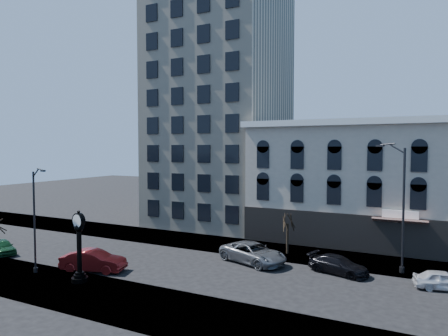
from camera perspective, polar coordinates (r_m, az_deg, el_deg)
The scene contains 14 objects.
ground at distance 34.09m, azimuth -6.21°, elevation -13.79°, with size 160.00×160.00×0.00m, color black.
sidewalk_far at distance 40.79m, azimuth 0.01°, elevation -10.88°, with size 160.00×6.00×0.12m, color gray.
sidewalk_near at distance 28.05m, azimuth -15.54°, elevation -17.51°, with size 160.00×6.00×0.12m, color gray.
cream_tower at distance 52.93m, azimuth -0.65°, elevation 13.31°, with size 15.90×15.40×42.50m.
victorian_row at distance 43.84m, azimuth 19.01°, elevation -2.20°, with size 22.60×11.19×12.50m.
street_clock at distance 31.11m, azimuth -19.98°, elevation -10.89°, with size 1.18×1.18×5.19m.
street_lamp_near at distance 33.41m, azimuth -25.19°, elevation -3.21°, with size 2.08×0.87×8.31m.
street_lamp_far at distance 33.73m, azimuth 23.15°, elevation -0.65°, with size 2.58×1.02×10.22m.
bare_tree_far at distance 37.01m, azimuth 9.07°, elevation -6.94°, with size 2.59×2.59×4.45m.
car_near_a at distance 42.62m, azimuth -29.10°, elevation -9.81°, with size 1.58×3.93×1.34m, color #143F1E.
car_near_b at distance 34.08m, azimuth -18.14°, elevation -12.47°, with size 1.77×5.08×1.67m, color maroon.
car_far_a at distance 34.73m, azimuth 4.17°, elevation -12.01°, with size 2.81×6.10×1.69m, color #595B60.
car_far_b at distance 33.14m, azimuth 16.02°, elevation -13.15°, with size 1.92×4.73×1.37m, color black.
car_far_c at distance 32.36m, azimuth 28.83°, elevation -13.87°, with size 1.54×3.84×1.31m, color silver.
Camera 1 is at (17.75, -27.40, 9.83)m, focal length 32.00 mm.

